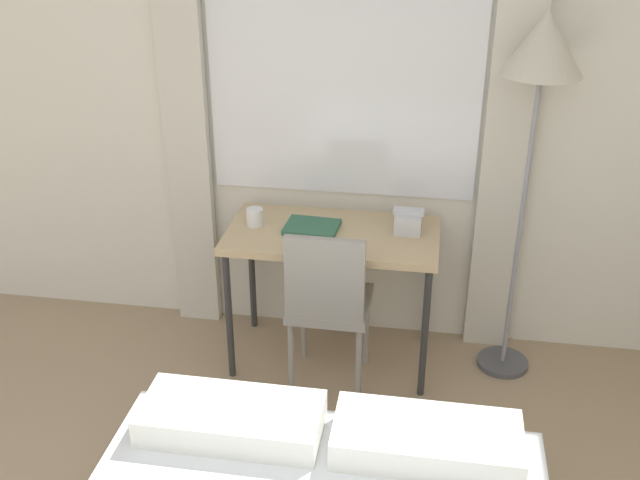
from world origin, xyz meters
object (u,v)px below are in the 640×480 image
at_px(mug, 255,217).
at_px(desk, 333,244).
at_px(telephone, 408,221).
at_px(standing_lamp, 541,67).
at_px(desk_chair, 328,299).
at_px(book, 312,227).

bearing_deg(mug, desk, -2.28).
relative_size(telephone, mug, 1.80).
bearing_deg(standing_lamp, desk_chair, -159.95).
height_order(desk_chair, mug, desk_chair).
bearing_deg(desk_chair, desk, 94.20).
bearing_deg(desk_chair, standing_lamp, 20.56).
height_order(desk_chair, book, desk_chair).
bearing_deg(book, telephone, 7.83).
distance_m(book, mug, 0.30).
xyz_separation_m(desk_chair, standing_lamp, (0.91, 0.33, 1.10)).
relative_size(desk, mug, 11.87).
bearing_deg(telephone, desk_chair, -137.00).
distance_m(desk, telephone, 0.40).
height_order(desk, desk_chair, desk_chair).
distance_m(desk, book, 0.14).
distance_m(standing_lamp, mug, 1.56).
relative_size(standing_lamp, mug, 20.71).
bearing_deg(book, mug, 179.58).
relative_size(desk_chair, mug, 10.06).
height_order(telephone, mug, telephone).
relative_size(desk, book, 3.83).
distance_m(desk, desk_chair, 0.31).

